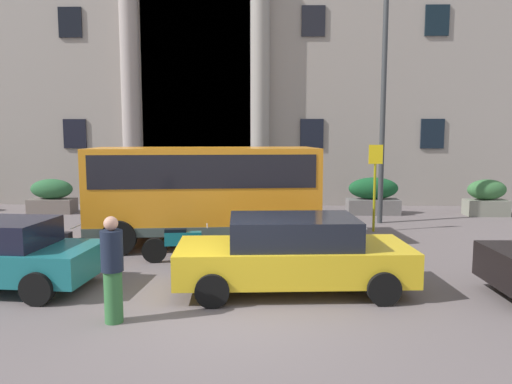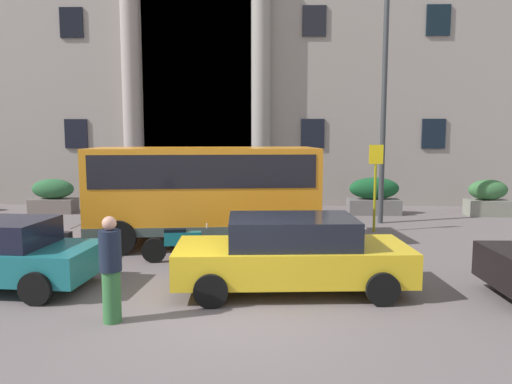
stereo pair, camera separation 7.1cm
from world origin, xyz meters
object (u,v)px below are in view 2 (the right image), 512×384
object	(u,v)px
hedge_planter_entrance_right	(53,196)
scooter_by_planter	(335,244)
orange_minibus	(205,186)
hedge_planter_east	(488,198)
bus_stop_sign	(375,179)
lamppost_plaza_centre	(384,85)
hedge_planter_west	(259,199)
pedestrian_child_trailing	(111,269)
parked_compact_extra	(292,253)
motorcycle_far_end	(52,243)
motorcycle_near_kerb	(181,243)
hedge_planter_far_east	(374,197)

from	to	relation	value
hedge_planter_entrance_right	scooter_by_planter	xyz separation A→B (m)	(10.16, -7.36, -0.19)
orange_minibus	hedge_planter_east	distance (m)	11.35
orange_minibus	bus_stop_sign	size ratio (longest dim) A/B	2.33
orange_minibus	hedge_planter_east	bearing A→B (deg)	20.39
bus_stop_sign	lamppost_plaza_centre	xyz separation A→B (m)	(0.55, 1.57, 3.05)
orange_minibus	hedge_planter_west	xyz separation A→B (m)	(1.40, 4.80, -0.98)
hedge_planter_west	pedestrian_child_trailing	bearing A→B (deg)	-101.38
parked_compact_extra	motorcycle_far_end	world-z (taller)	parked_compact_extra
hedge_planter_west	pedestrian_child_trailing	xyz separation A→B (m)	(-2.16, -10.74, 0.25)
pedestrian_child_trailing	lamppost_plaza_centre	bearing A→B (deg)	-22.92
bus_stop_sign	motorcycle_far_end	distance (m)	9.56
hedge_planter_entrance_right	pedestrian_child_trailing	bearing A→B (deg)	-61.81
orange_minibus	pedestrian_child_trailing	bearing A→B (deg)	-103.26
motorcycle_near_kerb	scooter_by_planter	bearing A→B (deg)	-7.76
hedge_planter_entrance_right	lamppost_plaza_centre	size ratio (longest dim) A/B	0.21
pedestrian_child_trailing	orange_minibus	bearing A→B (deg)	4.68
bus_stop_sign	hedge_planter_east	world-z (taller)	bus_stop_sign
lamppost_plaza_centre	hedge_planter_far_east	bearing A→B (deg)	85.01
hedge_planter_west	motorcycle_far_end	distance (m)	8.51
hedge_planter_far_east	pedestrian_child_trailing	xyz separation A→B (m)	(-6.64, -11.19, 0.20)
motorcycle_near_kerb	hedge_planter_east	bearing A→B (deg)	26.77
hedge_planter_entrance_right	hedge_planter_far_east	distance (m)	12.63
hedge_planter_east	motorcycle_near_kerb	bearing A→B (deg)	-145.76
orange_minibus	scooter_by_planter	xyz separation A→B (m)	(3.41, -2.11, -1.17)
hedge_planter_far_east	lamppost_plaza_centre	size ratio (longest dim) A/B	0.24
parked_compact_extra	motorcycle_near_kerb	world-z (taller)	parked_compact_extra
bus_stop_sign	orange_minibus	bearing A→B (deg)	-161.11
parked_compact_extra	motorcycle_near_kerb	xyz separation A→B (m)	(-2.59, 2.09, -0.30)
bus_stop_sign	motorcycle_far_end	size ratio (longest dim) A/B	1.42
orange_minibus	hedge_planter_west	distance (m)	5.09
hedge_planter_east	pedestrian_child_trailing	distance (m)	15.46
pedestrian_child_trailing	scooter_by_planter	bearing A→B (deg)	-35.49
scooter_by_planter	pedestrian_child_trailing	distance (m)	5.67
pedestrian_child_trailing	motorcycle_near_kerb	bearing A→B (deg)	5.39
motorcycle_near_kerb	pedestrian_child_trailing	xyz separation A→B (m)	(-0.44, -3.84, 0.44)
hedge_planter_entrance_right	hedge_planter_west	bearing A→B (deg)	-3.13
hedge_planter_far_east	lamppost_plaza_centre	bearing A→B (deg)	-94.99
orange_minibus	pedestrian_child_trailing	xyz separation A→B (m)	(-0.76, -5.94, -0.73)
lamppost_plaza_centre	motorcycle_far_end	bearing A→B (deg)	-148.97
bus_stop_sign	motorcycle_far_end	xyz separation A→B (m)	(-8.62, -3.95, -1.25)
bus_stop_sign	motorcycle_near_kerb	bearing A→B (deg)	-144.81
pedestrian_child_trailing	parked_compact_extra	bearing A→B (deg)	-48.04
hedge_planter_west	motorcycle_near_kerb	distance (m)	7.11
motorcycle_far_end	pedestrian_child_trailing	xyz separation A→B (m)	(2.70, -3.75, 0.44)
orange_minibus	hedge_planter_east	xyz separation A→B (m)	(10.14, 5.02, -0.96)
orange_minibus	hedge_planter_entrance_right	size ratio (longest dim) A/B	3.72
orange_minibus	bus_stop_sign	xyz separation A→B (m)	(5.16, 1.77, 0.08)
bus_stop_sign	hedge_planter_far_east	distance (m)	3.70
orange_minibus	lamppost_plaza_centre	distance (m)	7.32
hedge_planter_west	bus_stop_sign	bearing A→B (deg)	-38.92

